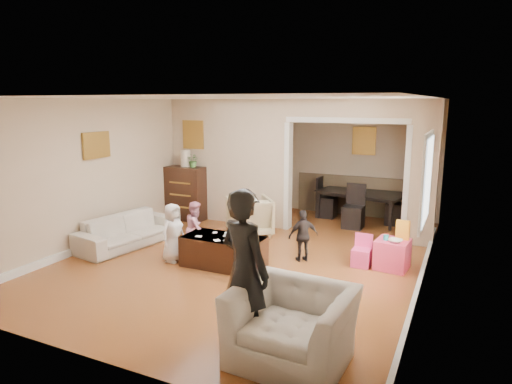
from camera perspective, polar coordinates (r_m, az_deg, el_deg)
The scene contains 27 objects.
floor at distance 7.67m, azimuth -0.64°, elevation -7.98°, with size 7.00×7.00×0.00m, color #A95E2B.
partition_left at distance 9.55m, azimuth -3.38°, elevation 3.88°, with size 2.75×0.18×2.60m, color #C2AA8E.
partition_right at distance 8.43m, azimuth 20.28°, elevation 2.19°, with size 0.55×0.18×2.60m, color #C2AA8E.
partition_header at distance 8.56m, azimuth 11.48°, elevation 10.37°, with size 2.22×0.18×0.35m, color #C2AA8E.
window_pane at distance 6.21m, azimuth 20.90°, elevation 1.42°, with size 0.03×0.95×1.10m, color white.
framed_art_partition at distance 9.83m, azimuth -7.96°, elevation 7.23°, with size 0.45×0.03×0.55m, color brown.
framed_art_sofa_wall at distance 8.37m, azimuth -19.60°, elevation 5.63°, with size 0.03×0.55×0.40m, color brown.
framed_art_alcove at distance 10.20m, azimuth 13.56°, elevation 6.32°, with size 0.45×0.03×0.55m, color brown.
sofa at distance 8.40m, azimuth -15.90°, elevation -4.74°, with size 1.89×0.74×0.55m, color beige.
armchair_back at distance 8.70m, azimuth -0.83°, elevation -3.09°, with size 0.79×0.81×0.74m, color #C6B88A.
armchair_front at distance 4.64m, azimuth 4.55°, elevation -16.53°, with size 1.15×1.00×0.75m, color beige.
dresser at distance 9.94m, azimuth -8.80°, elevation -0.13°, with size 0.85×0.48×1.17m, color black.
table_lamp at distance 9.82m, azimuth -8.93°, elevation 4.24°, with size 0.22×0.22×0.36m, color beige.
potted_plant at distance 9.71m, azimuth -7.94°, elevation 3.99°, with size 0.26×0.23×0.29m, color #487835.
coffee_table at distance 7.12m, azimuth -4.11°, elevation -7.54°, with size 1.27×0.63×0.48m, color #371D11.
coffee_cup at distance 6.95m, azimuth -3.62°, elevation -5.55°, with size 0.10×0.10×0.10m, color white.
play_table at distance 7.32m, azimuth 16.90°, elevation -7.57°, with size 0.48×0.48×0.46m, color #E83D6E.
cereal_box at distance 7.29m, azimuth 18.12°, elevation -4.60°, with size 0.20×0.07×0.30m, color yellow.
cyan_cup at distance 7.20m, azimuth 16.17°, elevation -5.58°, with size 0.08×0.08×0.08m, color #24B3B7.
toy_block at distance 7.37m, azimuth 16.23°, elevation -5.32°, with size 0.08×0.06×0.05m, color red.
play_bowl at distance 7.12m, azimuth 17.27°, elevation -5.96°, with size 0.21×0.21×0.05m, color silver.
dining_table at distance 10.00m, azimuth 13.10°, elevation -1.78°, with size 1.81×1.01×0.64m, color black.
adult_person at distance 4.63m, azimuth -1.45°, elevation -9.95°, with size 0.63×0.41×1.72m, color black.
child_kneel_a at distance 7.37m, azimuth -10.51°, elevation -5.09°, with size 0.47×0.30×0.96m, color white.
child_kneel_b at distance 7.65m, azimuth -7.62°, elevation -4.55°, with size 0.44×0.35×0.91m, color pink.
child_toddler at distance 7.31m, azimuth 6.03°, elevation -5.54°, with size 0.50×0.21×0.85m, color black.
craft_papers at distance 7.02m, azimuth -3.83°, elevation -5.76°, with size 0.83×0.52×0.00m.
Camera 1 is at (3.16, -6.51, 2.54)m, focal length 31.51 mm.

